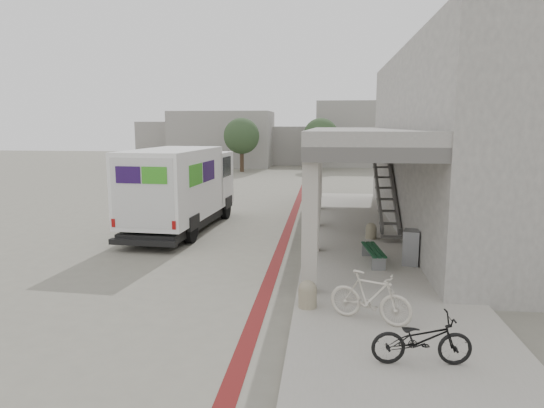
# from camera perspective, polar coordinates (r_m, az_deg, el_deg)

# --- Properties ---
(ground) EXTENTS (120.00, 120.00, 0.00)m
(ground) POSITION_cam_1_polar(r_m,az_deg,el_deg) (15.71, -2.92, -6.11)
(ground) COLOR slate
(ground) RESTS_ON ground
(bike_lane_stripe) EXTENTS (0.35, 40.00, 0.01)m
(bike_lane_stripe) POSITION_cam_1_polar(r_m,az_deg,el_deg) (17.52, 1.37, -4.46)
(bike_lane_stripe) COLOR #581211
(bike_lane_stripe) RESTS_ON ground
(sidewalk) EXTENTS (4.40, 28.00, 0.12)m
(sidewalk) POSITION_cam_1_polar(r_m,az_deg,el_deg) (15.59, 11.85, -6.20)
(sidewalk) COLOR #9F9B8E
(sidewalk) RESTS_ON ground
(transit_building) EXTENTS (7.60, 17.00, 7.00)m
(transit_building) POSITION_cam_1_polar(r_m,az_deg,el_deg) (19.96, 19.09, 6.58)
(transit_building) COLOR gray
(transit_building) RESTS_ON ground
(distant_backdrop) EXTENTS (28.00, 10.00, 6.50)m
(distant_backdrop) POSITION_cam_1_polar(r_m,az_deg,el_deg) (51.13, 0.33, 7.65)
(distant_backdrop) COLOR gray
(distant_backdrop) RESTS_ON ground
(tree_left) EXTENTS (3.20, 3.20, 4.80)m
(tree_left) POSITION_cam_1_polar(r_m,az_deg,el_deg) (43.60, -3.60, 7.98)
(tree_left) COLOR #38281C
(tree_left) RESTS_ON ground
(tree_mid) EXTENTS (3.20, 3.20, 4.80)m
(tree_mid) POSITION_cam_1_polar(r_m,az_deg,el_deg) (44.97, 5.76, 7.99)
(tree_mid) COLOR #38281C
(tree_mid) RESTS_ON ground
(tree_right) EXTENTS (3.20, 3.20, 4.80)m
(tree_right) POSITION_cam_1_polar(r_m,az_deg,el_deg) (44.61, 16.17, 7.66)
(tree_right) COLOR #38281C
(tree_right) RESTS_ON ground
(fedex_truck) EXTENTS (2.89, 7.82, 3.28)m
(fedex_truck) POSITION_cam_1_polar(r_m,az_deg,el_deg) (19.57, -10.59, 2.02)
(fedex_truck) COLOR black
(fedex_truck) RESTS_ON ground
(bench) EXTENTS (0.59, 1.85, 0.43)m
(bench) POSITION_cam_1_polar(r_m,az_deg,el_deg) (14.74, 11.84, -5.63)
(bench) COLOR gray
(bench) RESTS_ON sidewalk
(bollard_near) EXTENTS (0.41, 0.41, 0.62)m
(bollard_near) POSITION_cam_1_polar(r_m,az_deg,el_deg) (11.06, 4.20, -10.49)
(bollard_near) COLOR gray
(bollard_near) RESTS_ON sidewalk
(bollard_far) EXTENTS (0.38, 0.38, 0.57)m
(bollard_far) POSITION_cam_1_polar(r_m,az_deg,el_deg) (17.83, 11.58, -3.08)
(bollard_far) COLOR gray
(bollard_far) RESTS_ON sidewalk
(utility_cabinet) EXTENTS (0.59, 0.70, 1.02)m
(utility_cabinet) POSITION_cam_1_polar(r_m,az_deg,el_deg) (14.82, 16.08, -4.91)
(utility_cabinet) COLOR gray
(utility_cabinet) RESTS_ON sidewalk
(bicycle_black) EXTENTS (1.74, 0.72, 0.90)m
(bicycle_black) POSITION_cam_1_polar(r_m,az_deg,el_deg) (8.92, 17.20, -14.95)
(bicycle_black) COLOR black
(bicycle_black) RESTS_ON sidewalk
(bicycle_cream) EXTENTS (1.82, 1.19, 1.07)m
(bicycle_cream) POSITION_cam_1_polar(r_m,az_deg,el_deg) (10.40, 11.49, -10.66)
(bicycle_cream) COLOR beige
(bicycle_cream) RESTS_ON sidewalk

